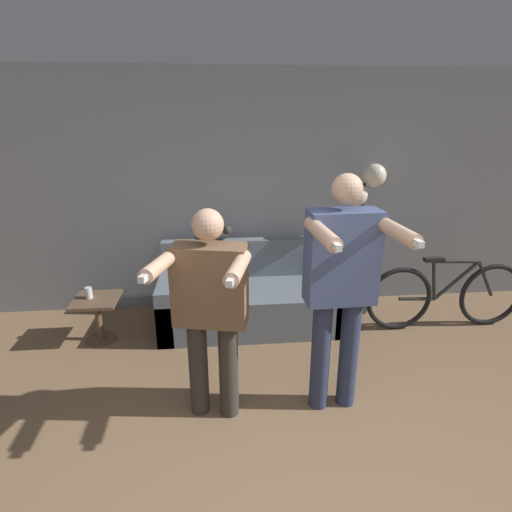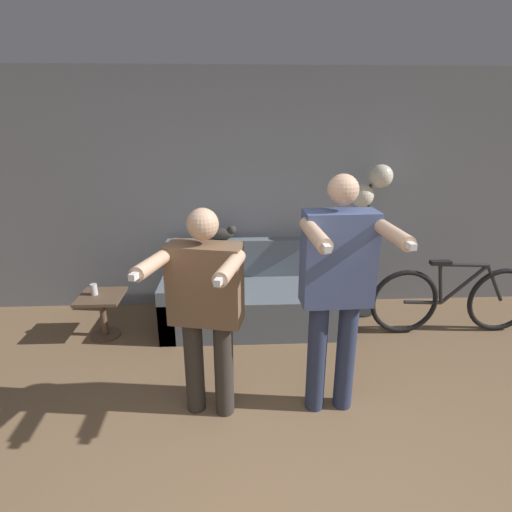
{
  "view_description": "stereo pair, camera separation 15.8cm",
  "coord_description": "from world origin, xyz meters",
  "px_view_note": "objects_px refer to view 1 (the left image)",
  "views": [
    {
      "loc": [
        -0.4,
        -1.34,
        2.1
      ],
      "look_at": [
        -0.09,
        1.81,
        1.0
      ],
      "focal_mm": 28.0,
      "sensor_mm": 36.0,
      "label": 1
    },
    {
      "loc": [
        -0.24,
        -1.35,
        2.1
      ],
      "look_at": [
        -0.09,
        1.81,
        1.0
      ],
      "focal_mm": 28.0,
      "sensor_mm": 36.0,
      "label": 2
    }
  ],
  "objects_px": {
    "cup": "(89,293)",
    "bicycle": "(446,295)",
    "side_table": "(97,311)",
    "person_right": "(341,281)",
    "person_left": "(210,303)",
    "floor_lamp": "(364,197)",
    "couch": "(252,299)",
    "cat": "(217,234)"
  },
  "relations": [
    {
      "from": "couch",
      "to": "floor_lamp",
      "type": "height_order",
      "value": "floor_lamp"
    },
    {
      "from": "cup",
      "to": "side_table",
      "type": "bearing_deg",
      "value": -17.73
    },
    {
      "from": "person_left",
      "to": "floor_lamp",
      "type": "xyz_separation_m",
      "value": [
        1.61,
        1.58,
        0.4
      ]
    },
    {
      "from": "person_right",
      "to": "cup",
      "type": "distance_m",
      "value": 2.47
    },
    {
      "from": "side_table",
      "to": "cup",
      "type": "height_order",
      "value": "cup"
    },
    {
      "from": "person_right",
      "to": "person_left",
      "type": "bearing_deg",
      "value": 177.85
    },
    {
      "from": "bicycle",
      "to": "cat",
      "type": "bearing_deg",
      "value": 165.52
    },
    {
      "from": "couch",
      "to": "person_left",
      "type": "xyz_separation_m",
      "value": [
        -0.4,
        -1.38,
        0.63
      ]
    },
    {
      "from": "floor_lamp",
      "to": "cat",
      "type": "bearing_deg",
      "value": 176.02
    },
    {
      "from": "cat",
      "to": "floor_lamp",
      "type": "relative_size",
      "value": 0.25
    },
    {
      "from": "person_right",
      "to": "side_table",
      "type": "bearing_deg",
      "value": 147.99
    },
    {
      "from": "floor_lamp",
      "to": "bicycle",
      "type": "relative_size",
      "value": 0.98
    },
    {
      "from": "cat",
      "to": "floor_lamp",
      "type": "xyz_separation_m",
      "value": [
        1.56,
        -0.11,
        0.39
      ]
    },
    {
      "from": "couch",
      "to": "bicycle",
      "type": "height_order",
      "value": "couch"
    },
    {
      "from": "person_left",
      "to": "person_right",
      "type": "relative_size",
      "value": 0.88
    },
    {
      "from": "couch",
      "to": "bicycle",
      "type": "distance_m",
      "value": 2.01
    },
    {
      "from": "floor_lamp",
      "to": "person_right",
      "type": "bearing_deg",
      "value": -114.25
    },
    {
      "from": "person_left",
      "to": "floor_lamp",
      "type": "distance_m",
      "value": 2.29
    },
    {
      "from": "cat",
      "to": "bicycle",
      "type": "relative_size",
      "value": 0.24
    },
    {
      "from": "person_left",
      "to": "cup",
      "type": "height_order",
      "value": "person_left"
    },
    {
      "from": "couch",
      "to": "cup",
      "type": "distance_m",
      "value": 1.62
    },
    {
      "from": "couch",
      "to": "bicycle",
      "type": "relative_size",
      "value": 1.12
    },
    {
      "from": "cat",
      "to": "person_right",
      "type": "bearing_deg",
      "value": -63.23
    },
    {
      "from": "cup",
      "to": "bicycle",
      "type": "height_order",
      "value": "bicycle"
    },
    {
      "from": "side_table",
      "to": "couch",
      "type": "bearing_deg",
      "value": 7.86
    },
    {
      "from": "person_left",
      "to": "cup",
      "type": "xyz_separation_m",
      "value": [
        -1.19,
        1.18,
        -0.41
      ]
    },
    {
      "from": "cat",
      "to": "person_left",
      "type": "bearing_deg",
      "value": -91.78
    },
    {
      "from": "cat",
      "to": "cup",
      "type": "relative_size",
      "value": 3.67
    },
    {
      "from": "floor_lamp",
      "to": "person_left",
      "type": "bearing_deg",
      "value": -135.62
    },
    {
      "from": "floor_lamp",
      "to": "bicycle",
      "type": "height_order",
      "value": "floor_lamp"
    },
    {
      "from": "side_table",
      "to": "cup",
      "type": "relative_size",
      "value": 4.02
    },
    {
      "from": "person_right",
      "to": "cat",
      "type": "height_order",
      "value": "person_right"
    },
    {
      "from": "person_right",
      "to": "bicycle",
      "type": "xyz_separation_m",
      "value": [
        1.49,
        1.08,
        -0.67
      ]
    },
    {
      "from": "person_left",
      "to": "bicycle",
      "type": "height_order",
      "value": "person_left"
    },
    {
      "from": "couch",
      "to": "side_table",
      "type": "height_order",
      "value": "couch"
    },
    {
      "from": "cup",
      "to": "couch",
      "type": "bearing_deg",
      "value": 6.84
    },
    {
      "from": "floor_lamp",
      "to": "bicycle",
      "type": "distance_m",
      "value": 1.32
    },
    {
      "from": "floor_lamp",
      "to": "couch",
      "type": "bearing_deg",
      "value": -170.5
    },
    {
      "from": "couch",
      "to": "person_left",
      "type": "height_order",
      "value": "person_left"
    },
    {
      "from": "person_right",
      "to": "floor_lamp",
      "type": "distance_m",
      "value": 1.75
    },
    {
      "from": "side_table",
      "to": "person_right",
      "type": "bearing_deg",
      "value": -29.77
    },
    {
      "from": "person_left",
      "to": "person_right",
      "type": "height_order",
      "value": "person_right"
    }
  ]
}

